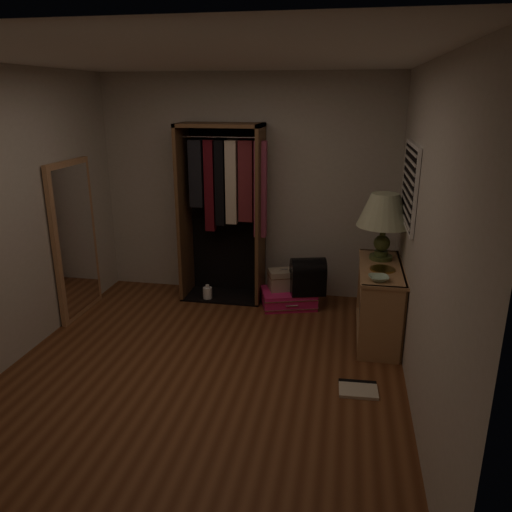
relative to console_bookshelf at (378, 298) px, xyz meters
name	(u,v)px	position (x,y,z in m)	size (l,w,h in m)	color
ground	(203,372)	(-1.54, -1.05, -0.39)	(4.00, 4.00, 0.00)	brown
room_walls	(208,205)	(-1.46, -1.00, 1.11)	(3.52, 4.02, 2.60)	#BCB4A7
console_bookshelf	(378,298)	(0.00, 0.00, 0.00)	(0.42, 1.12, 0.75)	#AA7B52
open_wardrobe	(225,198)	(-1.76, 0.72, 0.81)	(1.00, 0.50, 2.05)	brown
floor_mirror	(75,240)	(-3.24, -0.05, 0.46)	(0.06, 0.80, 1.70)	tan
pink_suitcase	(288,298)	(-0.97, 0.55, -0.30)	(0.72, 0.61, 0.19)	#E11B69
train_case	(284,279)	(-1.04, 0.60, -0.09)	(0.40, 0.34, 0.25)	tan
black_bag	(308,275)	(-0.75, 0.51, 0.01)	(0.44, 0.34, 0.42)	black
table_lamp	(384,212)	(0.00, 0.19, 0.85)	(0.70, 0.70, 0.67)	#405026
brass_tray	(382,269)	(0.00, -0.14, 0.36)	(0.30, 0.30, 0.01)	#A3853E
ceramic_bowl	(379,278)	(-0.05, -0.45, 0.38)	(0.18, 0.18, 0.04)	#A9CBB1
white_jug	(208,293)	(-1.95, 0.55, -0.31)	(0.11, 0.11, 0.19)	white
floor_book	(358,388)	(-0.19, -1.08, -0.38)	(0.33, 0.27, 0.03)	beige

